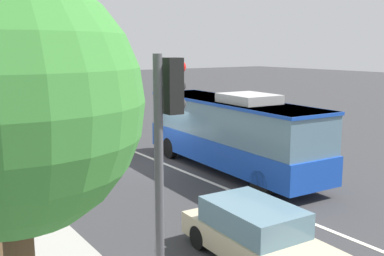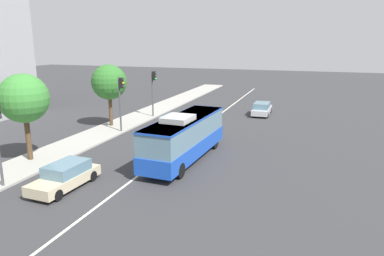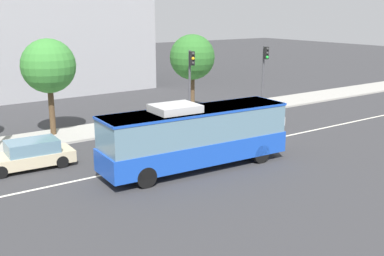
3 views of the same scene
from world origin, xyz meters
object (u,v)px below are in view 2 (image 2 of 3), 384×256
transit_bus (185,136)px  street_tree_kerbside_centre (109,82)px  sedan_white (172,123)px  sedan_beige (65,176)px  sedan_silver (262,109)px  traffic_light_mid_block (153,86)px  traffic_light_far_corner (121,95)px  street_tree_kerbside_left (24,99)px

transit_bus → street_tree_kerbside_centre: street_tree_kerbside_centre is taller
sedan_white → street_tree_kerbside_centre: (-0.49, 6.35, 3.70)m
sedan_beige → sedan_silver: (24.82, -7.77, 0.00)m
sedan_beige → street_tree_kerbside_centre: size_ratio=0.74×
sedan_white → traffic_light_mid_block: (4.94, 4.16, 2.84)m
traffic_light_far_corner → sedan_silver: bearing=49.9°
street_tree_kerbside_centre → transit_bus: bearing=-124.3°
transit_bus → street_tree_kerbside_centre: size_ratio=1.64×
traffic_light_mid_block → street_tree_kerbside_left: size_ratio=0.83×
traffic_light_mid_block → traffic_light_far_corner: same height
sedan_beige → street_tree_kerbside_left: 7.35m
transit_bus → traffic_light_far_corner: size_ratio=1.95×
traffic_light_mid_block → traffic_light_far_corner: size_ratio=1.00×
street_tree_kerbside_centre → sedan_white: bearing=-85.6°
sedan_white → traffic_light_mid_block: size_ratio=0.88×
sedan_beige → traffic_light_far_corner: 13.19m
traffic_light_mid_block → traffic_light_far_corner: 7.14m
transit_bus → sedan_silver: size_ratio=2.24×
sedan_silver → street_tree_kerbside_left: (-21.72, 13.26, 3.78)m
sedan_white → traffic_light_far_corner: (-2.20, 4.09, 2.84)m
transit_bus → sedan_silver: (17.83, -2.91, -1.09)m
traffic_light_far_corner → street_tree_kerbside_centre: (1.71, 2.26, 0.86)m
sedan_beige → street_tree_kerbside_left: (3.10, 5.48, 3.78)m
sedan_white → sedan_silver: bearing=147.7°
traffic_light_far_corner → sedan_beige: bearing=-73.0°
traffic_light_mid_block → street_tree_kerbside_centre: bearing=-107.7°
traffic_light_far_corner → street_tree_kerbside_centre: bearing=144.7°
sedan_silver → sedan_white: size_ratio=0.99×
traffic_light_far_corner → street_tree_kerbside_left: bearing=-100.9°
transit_bus → traffic_light_mid_block: traffic_light_mid_block is taller
traffic_light_far_corner → sedan_white: bearing=30.1°
sedan_silver → traffic_light_far_corner: traffic_light_far_corner is taller
sedan_beige → sedan_silver: same height
sedan_silver → traffic_light_mid_block: traffic_light_mid_block is taller
transit_bus → traffic_light_far_corner: (5.44, 8.23, 1.75)m
sedan_silver → sedan_white: bearing=144.9°
traffic_light_mid_block → street_tree_kerbside_centre: street_tree_kerbside_centre is taller
traffic_light_mid_block → sedan_silver: bearing=29.3°
transit_bus → street_tree_kerbside_centre: 12.96m
traffic_light_far_corner → street_tree_kerbside_centre: 2.96m
transit_bus → traffic_light_mid_block: size_ratio=1.95×
sedan_white → traffic_light_far_corner: 5.44m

